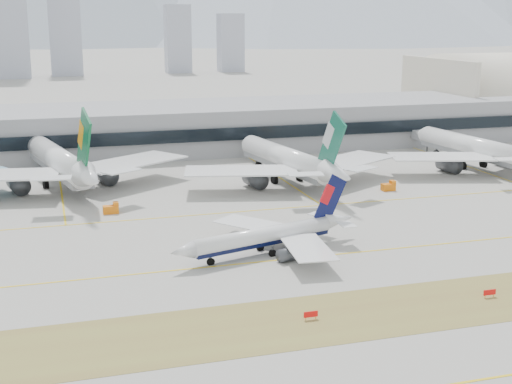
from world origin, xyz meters
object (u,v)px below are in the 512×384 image
object	(u,v)px
widebody_cathay	(289,161)
terminal	(180,127)
widebody_china_air	(477,149)
taxiing_airliner	(269,236)
widebody_eva	(61,164)

from	to	relation	value
widebody_cathay	terminal	distance (m)	62.60
widebody_cathay	widebody_china_air	size ratio (longest dim) A/B	1.01
widebody_cathay	widebody_china_air	world-z (taller)	widebody_cathay
taxiing_airliner	widebody_cathay	bearing A→B (deg)	-128.95
widebody_cathay	widebody_china_air	bearing A→B (deg)	-96.43
taxiing_airliner	widebody_cathay	distance (m)	60.11
widebody_eva	widebody_cathay	xyz separation A→B (m)	(59.42, -12.06, -0.42)
taxiing_airliner	terminal	size ratio (longest dim) A/B	0.14
widebody_cathay	terminal	xyz separation A→B (m)	(-18.57, 59.77, 1.46)
taxiing_airliner	widebody_eva	bearing A→B (deg)	-78.00
widebody_china_air	taxiing_airliner	bearing A→B (deg)	118.88
widebody_eva	terminal	world-z (taller)	widebody_eva
widebody_eva	widebody_china_air	xyz separation A→B (m)	(119.02, -10.11, -0.51)
widebody_eva	widebody_china_air	world-z (taller)	widebody_eva
taxiing_airliner	widebody_eva	world-z (taller)	widebody_eva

